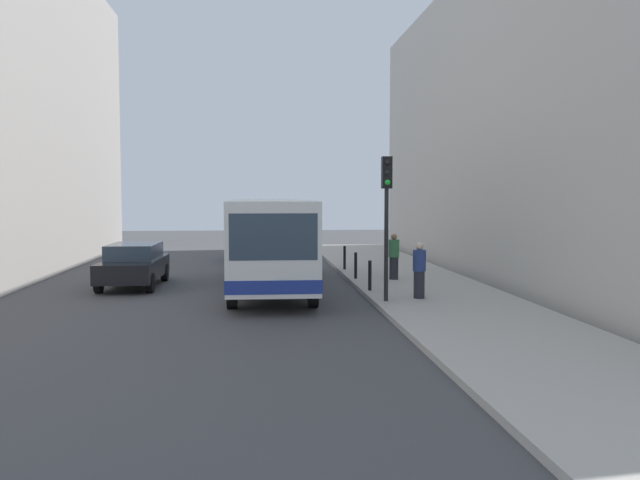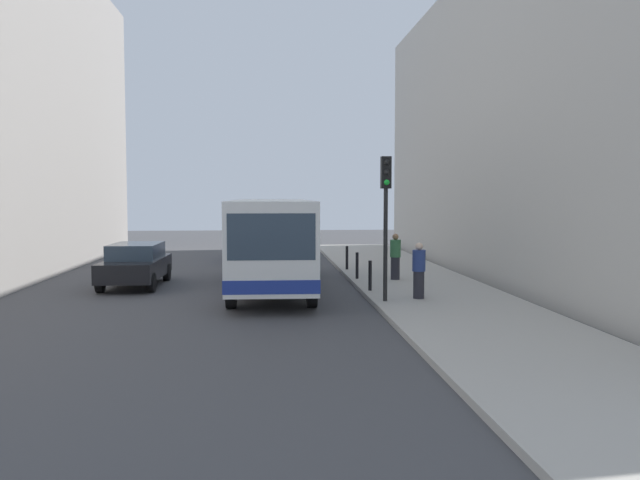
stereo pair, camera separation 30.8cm
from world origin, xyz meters
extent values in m
plane|color=#424244|center=(0.00, 0.00, 0.00)|extent=(80.00, 80.00, 0.00)
cube|color=#ADA89E|center=(5.40, 0.00, 0.07)|extent=(4.40, 40.00, 0.15)
cube|color=#BCB7AD|center=(11.50, 4.00, 6.01)|extent=(7.00, 32.00, 12.02)
cube|color=white|center=(0.36, 2.32, 1.75)|extent=(2.60, 11.02, 2.50)
cube|color=navy|center=(0.36, 2.32, 0.80)|extent=(2.62, 11.04, 0.36)
cube|color=#2D3D4C|center=(0.31, -3.16, 2.10)|extent=(2.26, 0.08, 1.20)
cube|color=#2D3D4C|center=(0.36, 2.82, 2.10)|extent=(2.61, 9.42, 1.00)
cylinder|color=black|center=(1.45, -1.59, 0.50)|extent=(0.29, 1.00, 1.00)
cylinder|color=black|center=(-0.81, -1.57, 0.50)|extent=(0.29, 1.00, 1.00)
cylinder|color=black|center=(1.52, 6.21, 0.50)|extent=(0.29, 1.00, 1.00)
cylinder|color=black|center=(-0.74, 6.23, 0.50)|extent=(0.29, 1.00, 1.00)
cube|color=black|center=(-4.35, 3.26, 0.64)|extent=(1.88, 4.43, 0.64)
cube|color=#2D3D4C|center=(-4.35, 3.41, 1.22)|extent=(1.65, 2.49, 0.52)
cylinder|color=black|center=(-3.56, 1.74, 0.32)|extent=(0.23, 0.64, 0.64)
cylinder|color=black|center=(-5.20, 1.77, 0.32)|extent=(0.23, 0.64, 0.64)
cylinder|color=black|center=(-3.50, 4.74, 0.32)|extent=(0.23, 0.64, 0.64)
cylinder|color=black|center=(-5.14, 4.77, 0.32)|extent=(0.23, 0.64, 0.64)
cube|color=navy|center=(-0.42, 12.67, 0.64)|extent=(2.07, 4.50, 0.64)
cube|color=#2D3D4C|center=(-0.41, 12.82, 1.22)|extent=(1.75, 2.56, 0.52)
cylinder|color=black|center=(0.31, 11.12, 0.32)|extent=(0.26, 0.65, 0.64)
cylinder|color=black|center=(-1.33, 11.22, 0.32)|extent=(0.26, 0.65, 0.64)
cylinder|color=black|center=(0.49, 14.12, 0.32)|extent=(0.26, 0.65, 0.64)
cylinder|color=black|center=(-1.15, 14.22, 0.32)|extent=(0.26, 0.65, 0.64)
cylinder|color=black|center=(3.55, -1.57, 1.75)|extent=(0.12, 0.12, 3.20)
cube|color=black|center=(3.55, -1.57, 3.80)|extent=(0.28, 0.24, 0.90)
sphere|color=black|center=(3.55, -1.70, 4.08)|extent=(0.16, 0.16, 0.16)
sphere|color=black|center=(3.55, -1.70, 3.80)|extent=(0.16, 0.16, 0.16)
sphere|color=green|center=(3.55, -1.70, 3.52)|extent=(0.16, 0.16, 0.16)
cylinder|color=black|center=(3.45, 0.55, 0.62)|extent=(0.11, 0.11, 0.95)
cylinder|color=black|center=(3.45, 3.56, 0.62)|extent=(0.11, 0.11, 0.95)
cylinder|color=black|center=(3.45, 6.56, 0.62)|extent=(0.11, 0.11, 0.95)
cylinder|color=#26262D|center=(4.61, -1.19, 0.55)|extent=(0.32, 0.32, 0.80)
cylinder|color=navy|center=(4.61, -1.19, 1.26)|extent=(0.38, 0.38, 0.62)
sphere|color=beige|center=(4.61, -1.19, 1.68)|extent=(0.22, 0.22, 0.22)
cylinder|color=#26262D|center=(4.78, 3.21, 0.55)|extent=(0.32, 0.32, 0.80)
cylinder|color=#336B3F|center=(4.78, 3.21, 1.26)|extent=(0.38, 0.38, 0.62)
sphere|color=#8C6647|center=(4.78, 3.21, 1.68)|extent=(0.22, 0.22, 0.22)
camera|label=1|loc=(-0.14, -20.13, 3.16)|focal=37.37mm
camera|label=2|loc=(0.17, -20.16, 3.16)|focal=37.37mm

